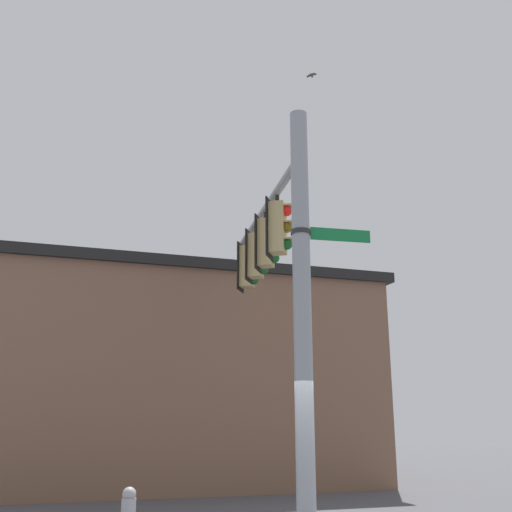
% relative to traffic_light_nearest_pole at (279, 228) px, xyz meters
% --- Properties ---
extents(signal_pole, '(0.31, 0.31, 7.28)m').
position_rel_traffic_light_nearest_pole_xyz_m(signal_pole, '(1.45, 0.72, -1.97)').
color(signal_pole, gray).
rests_on(signal_pole, ground).
extents(mast_arm, '(5.33, 2.83, 0.17)m').
position_rel_traffic_light_nearest_pole_xyz_m(mast_arm, '(-1.17, -0.62, 0.78)').
color(mast_arm, gray).
extents(traffic_light_nearest_pole, '(0.54, 0.49, 1.31)m').
position_rel_traffic_light_nearest_pole_xyz_m(traffic_light_nearest_pole, '(0.00, 0.00, 0.00)').
color(traffic_light_nearest_pole, black).
extents(traffic_light_mid_inner, '(0.54, 0.49, 1.31)m').
position_rel_traffic_light_nearest_pole_xyz_m(traffic_light_mid_inner, '(-0.95, -0.49, 0.00)').
color(traffic_light_mid_inner, black).
extents(traffic_light_mid_outer, '(0.54, 0.49, 1.31)m').
position_rel_traffic_light_nearest_pole_xyz_m(traffic_light_mid_outer, '(-1.90, -0.97, 0.00)').
color(traffic_light_mid_outer, black).
extents(traffic_light_arm_end, '(0.54, 0.49, 1.31)m').
position_rel_traffic_light_nearest_pole_xyz_m(traffic_light_arm_end, '(-2.85, -1.46, 0.00)').
color(traffic_light_arm_end, black).
extents(street_name_sign, '(0.76, 1.31, 0.22)m').
position_rel_traffic_light_nearest_pole_xyz_m(street_name_sign, '(1.31, 1.00, -0.60)').
color(street_name_sign, '#147238').
extents(bird_flying, '(0.20, 0.26, 0.08)m').
position_rel_traffic_light_nearest_pole_xyz_m(bird_flying, '(-2.06, 0.42, 4.64)').
color(bird_flying, '#4C4742').
extents(storefront_building, '(12.90, 13.95, 6.29)m').
position_rel_traffic_light_nearest_pole_xyz_m(storefront_building, '(-7.36, -5.02, -2.46)').
color(storefront_building, brown).
rests_on(storefront_building, ground).
extents(tree_by_storefront, '(3.35, 3.35, 6.15)m').
position_rel_traffic_light_nearest_pole_xyz_m(tree_by_storefront, '(-9.90, -6.19, -1.18)').
color(tree_by_storefront, '#4C3823').
rests_on(tree_by_storefront, ground).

